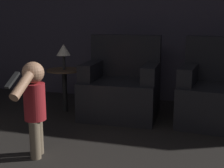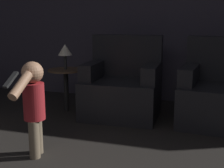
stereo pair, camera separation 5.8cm
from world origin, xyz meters
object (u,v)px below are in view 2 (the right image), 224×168
(person_toddler, at_px, (33,102))
(lamp, at_px, (65,50))
(armchair_left, at_px, (122,88))
(armchair_right, at_px, (222,95))

(person_toddler, xyz_separation_m, lamp, (-0.33, 1.32, 0.30))
(armchair_left, bearing_deg, person_toddler, -108.44)
(armchair_left, distance_m, armchair_right, 1.16)
(armchair_right, height_order, lamp, armchair_right)
(person_toddler, relative_size, lamp, 2.60)
(armchair_right, xyz_separation_m, person_toddler, (-1.56, -1.37, 0.15))
(armchair_left, xyz_separation_m, person_toddler, (-0.40, -1.37, 0.15))
(armchair_left, xyz_separation_m, lamp, (-0.74, -0.05, 0.45))
(armchair_left, xyz_separation_m, armchair_right, (1.16, -0.00, 0.00))
(armchair_right, distance_m, person_toddler, 2.08)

